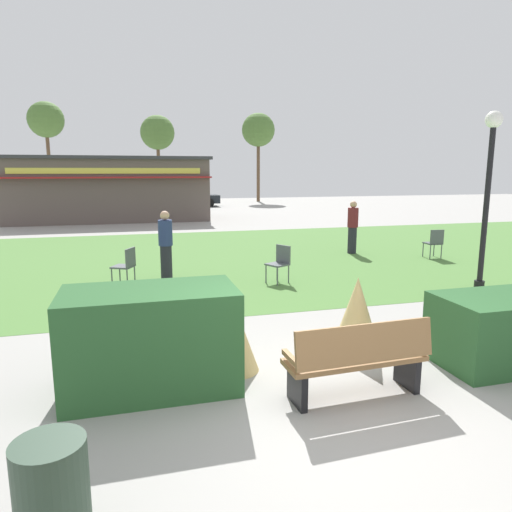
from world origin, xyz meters
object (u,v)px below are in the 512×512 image
person_standing (353,227)px  person_strolling (166,245)px  cafe_chair_west (280,261)px  tree_center_bg (157,133)px  trash_bin (52,491)px  food_kiosk (110,189)px  cafe_chair_east (435,241)px  cafe_chair_north (126,263)px  tree_left_bg (258,131)px  park_bench (358,359)px  parked_car_west_slot (117,199)px  parked_car_center_slot (190,198)px  tree_right_bg (46,121)px  lamppost_mid (489,179)px

person_standing → person_strolling: bearing=55.8°
cafe_chair_west → tree_center_bg: size_ratio=0.12×
trash_bin → person_strolling: (1.41, 8.04, 0.48)m
food_kiosk → cafe_chair_east: (9.90, -13.97, -1.17)m
person_strolling → trash_bin: bearing=-138.7°
cafe_chair_north → tree_left_bg: (10.90, 28.17, 5.46)m
trash_bin → person_standing: person_standing is taller
park_bench → trash_bin: 3.39m
person_standing → park_bench: bearing=99.8°
cafe_chair_east → parked_car_west_slot: 24.79m
parked_car_center_slot → trash_bin: bearing=-98.9°
trash_bin → food_kiosk: (-0.40, 22.74, 1.31)m
cafe_chair_north → person_standing: size_ratio=0.53×
trash_bin → cafe_chair_west: cafe_chair_west is taller
person_strolling → parked_car_west_slot: 23.56m
tree_right_bg → parked_car_west_slot: bearing=-49.6°
food_kiosk → cafe_chair_north: size_ratio=11.71×
cafe_chair_east → parked_car_center_slot: parked_car_center_slot is taller
food_kiosk → tree_center_bg: size_ratio=1.46×
tree_left_bg → tree_right_bg: bearing=173.6°
cafe_chair_east → tree_left_bg: tree_left_bg is taller
cafe_chair_east → person_standing: 2.51m
trash_bin → person_standing: bearing=53.8°
lamppost_mid → parked_car_west_slot: lamppost_mid is taller
cafe_chair_west → tree_center_bg: 30.30m
tree_right_bg → trash_bin: bearing=-81.6°
tree_right_bg → tree_center_bg: bearing=-5.7°
cafe_chair_north → parked_car_west_slot: bearing=91.8°
person_standing → tree_left_bg: 26.41m
person_strolling → tree_left_bg: size_ratio=0.23×
parked_car_west_slot → tree_right_bg: 10.05m
person_standing → cafe_chair_west: bearing=78.5°
lamppost_mid → parked_car_west_slot: size_ratio=0.91×
lamppost_mid → person_standing: 5.27m
trash_bin → cafe_chair_east: bearing=42.7°
cafe_chair_east → cafe_chair_north: same height
cafe_chair_west → parked_car_center_slot: size_ratio=0.21×
lamppost_mid → parked_car_center_slot: bearing=97.0°
park_bench → trash_bin: (-3.11, -1.35, -0.10)m
cafe_chair_west → park_bench: bearing=-99.0°
trash_bin → person_strolling: size_ratio=0.45×
person_standing → tree_right_bg: tree_right_bg is taller
park_bench → tree_left_bg: (8.27, 34.48, 5.51)m
tree_right_bg → person_standing: bearing=-64.6°
parked_car_center_slot → cafe_chair_north: bearing=-100.5°
cafe_chair_west → tree_left_bg: bearing=75.6°
cafe_chair_east → cafe_chair_north: 9.10m
tree_right_bg → person_strolling: bearing=-76.8°
park_bench → parked_car_west_slot: bearing=96.4°
lamppost_mid → parked_car_center_slot: size_ratio=0.92×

